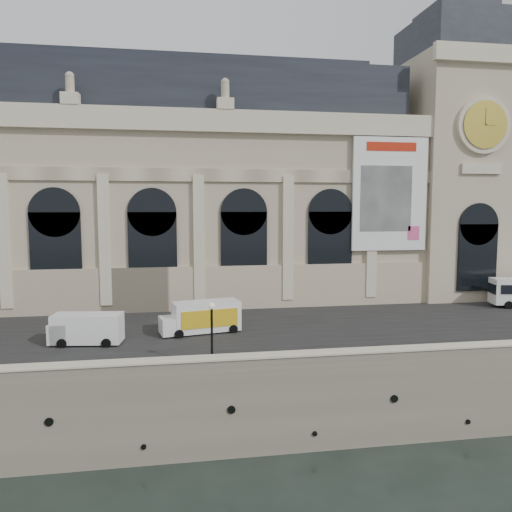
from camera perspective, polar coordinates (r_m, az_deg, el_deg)
The scene contains 9 objects.
ground at distance 37.61m, azimuth -6.08°, elevation -22.30°, with size 260.00×260.00×0.00m, color black.
quay at distance 69.74m, azimuth -7.82°, elevation -6.43°, with size 160.00×70.00×6.00m, color gray.
street at distance 48.60m, azimuth -7.14°, elevation -8.14°, with size 160.00×24.00×0.06m, color #2D2D2D.
parapet at distance 35.56m, azimuth -6.25°, elevation -12.39°, with size 160.00×1.40×1.21m.
museum at distance 64.18m, azimuth -13.30°, elevation 7.45°, with size 69.00×18.70×29.10m.
clock_pavilion at distance 71.02m, azimuth 21.19°, elevation 10.03°, with size 13.00×14.72×36.70m.
van_c at distance 44.84m, azimuth -19.13°, elevation -7.88°, with size 6.13×3.04×2.62m.
box_truck at distance 46.33m, azimuth -6.19°, elevation -6.99°, with size 7.57×3.77×2.93m.
lamp_right at distance 36.30m, azimuth -5.07°, elevation -9.06°, with size 0.49×0.49×4.82m.
Camera 1 is at (-1.78, -33.15, 17.68)m, focal length 35.00 mm.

